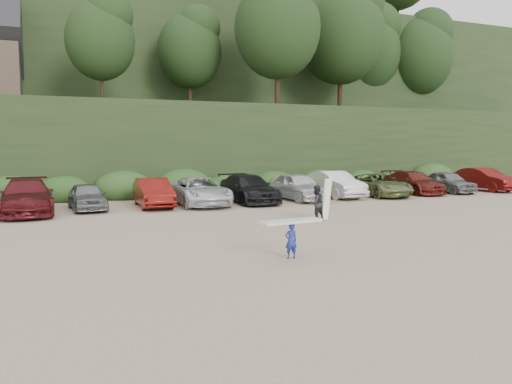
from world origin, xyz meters
name	(u,v)px	position (x,y,z in m)	size (l,w,h in m)	color
ground	(252,238)	(0.00, 0.00, 0.00)	(120.00, 120.00, 0.00)	tan
hillside_backdrop	(112,63)	(-0.26, 35.93, 11.22)	(90.00, 41.50, 28.00)	black
parked_cars	(233,190)	(2.95, 10.00, 0.75)	(39.63, 6.20, 1.64)	silver
child_surfer	(291,232)	(-0.15, -3.32, 0.76)	(1.91, 0.70, 1.12)	navy
adult_surfer	(317,203)	(4.05, 2.55, 0.78)	(1.25, 0.69, 1.80)	black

